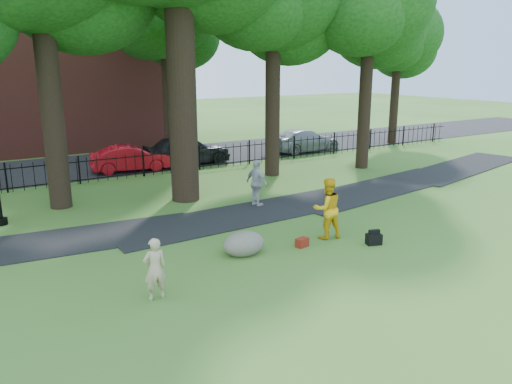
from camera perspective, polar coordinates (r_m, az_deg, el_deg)
ground at (r=14.52m, az=3.35°, el=-7.09°), size 120.00×120.00×0.00m
footpath at (r=18.13m, az=-1.13°, el=-2.62°), size 36.07×3.85×0.03m
street at (r=28.63m, az=-15.35°, el=3.24°), size 80.00×7.00×0.02m
iron_fence at (r=24.77m, az=-12.77°, el=3.12°), size 44.00×0.04×1.20m
brick_building at (r=35.24m, az=-26.36°, el=14.13°), size 18.00×8.00×12.00m
woman at (r=11.86m, az=-11.48°, el=-8.59°), size 0.56×0.38×1.49m
man at (r=15.66m, az=8.13°, el=-1.86°), size 1.06×0.89×1.93m
pedestrian at (r=19.00m, az=0.10°, el=1.02°), size 0.67×1.14×1.82m
boulder at (r=14.39m, az=-1.41°, el=-5.72°), size 1.51×1.35×0.73m
backpack at (r=15.59m, az=13.31°, el=-5.27°), size 0.51×0.41×0.34m
red_bag at (r=15.07m, az=5.28°, el=-5.76°), size 0.44×0.33×0.27m
red_sedan at (r=26.12m, az=-14.10°, el=3.75°), size 4.17×2.01×1.32m
grey_car at (r=27.29m, az=-7.93°, el=4.80°), size 4.85×2.30×1.60m
silver_car at (r=31.18m, az=5.55°, el=5.88°), size 4.86×2.05×1.40m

